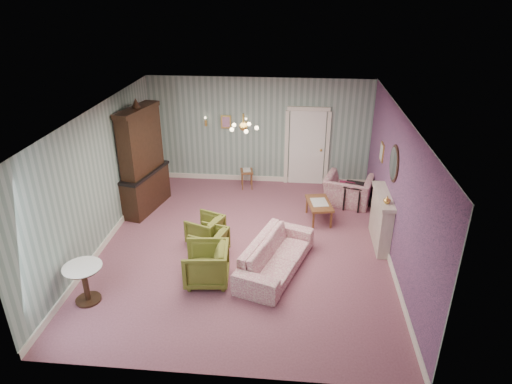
# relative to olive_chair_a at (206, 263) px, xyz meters

# --- Properties ---
(floor) EXTENTS (7.00, 7.00, 0.00)m
(floor) POSITION_rel_olive_chair_a_xyz_m (0.57, 1.30, -0.41)
(floor) COLOR #8D5264
(floor) RESTS_ON ground
(ceiling) EXTENTS (7.00, 7.00, 0.00)m
(ceiling) POSITION_rel_olive_chair_a_xyz_m (0.57, 1.30, 2.49)
(ceiling) COLOR white
(ceiling) RESTS_ON ground
(wall_back) EXTENTS (6.00, 0.00, 6.00)m
(wall_back) POSITION_rel_olive_chair_a_xyz_m (0.57, 4.80, 1.04)
(wall_back) COLOR slate
(wall_back) RESTS_ON ground
(wall_front) EXTENTS (6.00, 0.00, 6.00)m
(wall_front) POSITION_rel_olive_chair_a_xyz_m (0.57, -2.20, 1.04)
(wall_front) COLOR slate
(wall_front) RESTS_ON ground
(wall_left) EXTENTS (0.00, 7.00, 7.00)m
(wall_left) POSITION_rel_olive_chair_a_xyz_m (-2.43, 1.30, 1.04)
(wall_left) COLOR slate
(wall_left) RESTS_ON ground
(wall_right) EXTENTS (0.00, 7.00, 7.00)m
(wall_right) POSITION_rel_olive_chair_a_xyz_m (3.57, 1.30, 1.04)
(wall_right) COLOR slate
(wall_right) RESTS_ON ground
(wall_right_floral) EXTENTS (0.00, 7.00, 7.00)m
(wall_right_floral) POSITION_rel_olive_chair_a_xyz_m (3.56, 1.30, 1.04)
(wall_right_floral) COLOR #B45A8F
(wall_right_floral) RESTS_ON ground
(door) EXTENTS (1.12, 0.12, 2.16)m
(door) POSITION_rel_olive_chair_a_xyz_m (1.87, 4.76, 0.67)
(door) COLOR white
(door) RESTS_ON floor
(olive_chair_a) EXTENTS (0.82, 0.87, 0.82)m
(olive_chair_a) POSITION_rel_olive_chair_a_xyz_m (0.00, 0.00, 0.00)
(olive_chair_a) COLOR brown
(olive_chair_a) RESTS_ON floor
(olive_chair_b) EXTENTS (0.76, 0.78, 0.66)m
(olive_chair_b) POSITION_rel_olive_chair_a_xyz_m (-0.11, 0.88, -0.08)
(olive_chair_b) COLOR brown
(olive_chair_b) RESTS_ON floor
(olive_chair_c) EXTENTS (0.82, 0.84, 0.68)m
(olive_chair_c) POSITION_rel_olive_chair_a_xyz_m (-0.29, 1.39, -0.07)
(olive_chair_c) COLOR brown
(olive_chair_c) RESTS_ON floor
(sofa_chintz) EXTENTS (1.32, 2.30, 0.86)m
(sofa_chintz) POSITION_rel_olive_chair_a_xyz_m (1.27, 0.50, 0.02)
(sofa_chintz) COLOR #9F4062
(sofa_chintz) RESTS_ON floor
(wingback_chair) EXTENTS (1.29, 1.02, 0.99)m
(wingback_chair) POSITION_rel_olive_chair_a_xyz_m (2.93, 3.55, 0.08)
(wingback_chair) COLOR #9F4062
(wingback_chair) RESTS_ON floor
(dresser) EXTENTS (0.90, 1.71, 2.70)m
(dresser) POSITION_rel_olive_chair_a_xyz_m (-2.08, 2.85, 0.94)
(dresser) COLOR black
(dresser) RESTS_ON floor
(fireplace) EXTENTS (0.30, 1.40, 1.16)m
(fireplace) POSITION_rel_olive_chair_a_xyz_m (3.43, 1.70, 0.17)
(fireplace) COLOR beige
(fireplace) RESTS_ON floor
(mantel_vase) EXTENTS (0.15, 0.15, 0.15)m
(mantel_vase) POSITION_rel_olive_chair_a_xyz_m (3.41, 1.30, 0.82)
(mantel_vase) COLOR gold
(mantel_vase) RESTS_ON fireplace
(oval_mirror) EXTENTS (0.04, 0.76, 0.84)m
(oval_mirror) POSITION_rel_olive_chair_a_xyz_m (3.53, 1.70, 1.44)
(oval_mirror) COLOR white
(oval_mirror) RESTS_ON wall_right
(framed_print) EXTENTS (0.04, 0.34, 0.42)m
(framed_print) POSITION_rel_olive_chair_a_xyz_m (3.54, 3.05, 1.19)
(framed_print) COLOR gold
(framed_print) RESTS_ON wall_right
(coffee_table) EXTENTS (0.67, 1.00, 0.47)m
(coffee_table) POSITION_rel_olive_chair_a_xyz_m (2.17, 2.60, -0.18)
(coffee_table) COLOR brown
(coffee_table) RESTS_ON floor
(side_table_black) EXTENTS (0.55, 0.55, 0.67)m
(side_table_black) POSITION_rel_olive_chair_a_xyz_m (3.03, 3.27, -0.08)
(side_table_black) COLOR black
(side_table_black) RESTS_ON floor
(pedestal_table) EXTENTS (0.73, 0.73, 0.73)m
(pedestal_table) POSITION_rel_olive_chair_a_xyz_m (-1.99, -0.76, -0.05)
(pedestal_table) COLOR black
(pedestal_table) RESTS_ON floor
(nesting_table) EXTENTS (0.40, 0.47, 0.54)m
(nesting_table) POSITION_rel_olive_chair_a_xyz_m (0.28, 4.30, -0.14)
(nesting_table) COLOR brown
(nesting_table) RESTS_ON floor
(gilt_mirror_back) EXTENTS (0.28, 0.06, 0.36)m
(gilt_mirror_back) POSITION_rel_olive_chair_a_xyz_m (-0.33, 4.76, 1.29)
(gilt_mirror_back) COLOR gold
(gilt_mirror_back) RESTS_ON wall_back
(sconce_left) EXTENTS (0.16, 0.12, 0.30)m
(sconce_left) POSITION_rel_olive_chair_a_xyz_m (-0.88, 4.74, 1.29)
(sconce_left) COLOR gold
(sconce_left) RESTS_ON wall_back
(sconce_right) EXTENTS (0.16, 0.12, 0.30)m
(sconce_right) POSITION_rel_olive_chair_a_xyz_m (0.22, 4.74, 1.29)
(sconce_right) COLOR gold
(sconce_right) RESTS_ON wall_back
(chandelier) EXTENTS (0.56, 0.56, 0.36)m
(chandelier) POSITION_rel_olive_chair_a_xyz_m (0.57, 1.30, 2.22)
(chandelier) COLOR gold
(chandelier) RESTS_ON ceiling
(burgundy_cushion) EXTENTS (0.41, 0.28, 0.39)m
(burgundy_cushion) POSITION_rel_olive_chair_a_xyz_m (2.88, 3.40, 0.07)
(burgundy_cushion) COLOR maroon
(burgundy_cushion) RESTS_ON wingback_chair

